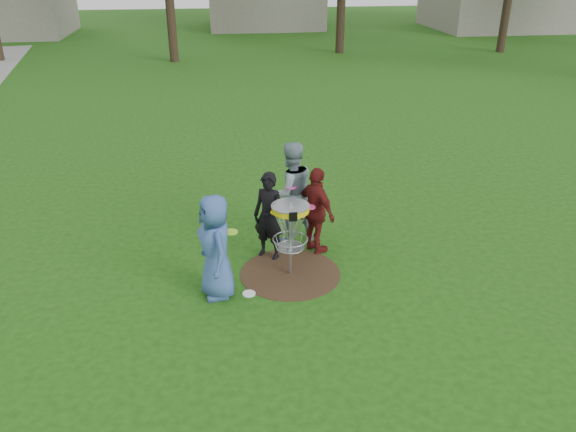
{
  "coord_description": "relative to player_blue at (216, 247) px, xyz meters",
  "views": [
    {
      "loc": [
        -1.21,
        -8.53,
        5.25
      ],
      "look_at": [
        0.0,
        0.3,
        1.0
      ],
      "focal_mm": 35.0,
      "sensor_mm": 36.0,
      "label": 1
    }
  ],
  "objects": [
    {
      "name": "dirt_patch",
      "position": [
        1.29,
        0.48,
        -0.89
      ],
      "size": [
        1.8,
        1.8,
        0.01
      ],
      "primitive_type": "cylinder",
      "color": "#47331E",
      "rests_on": "ground"
    },
    {
      "name": "player_grey",
      "position": [
        1.48,
        1.79,
        0.12
      ],
      "size": [
        1.16,
        1.02,
        2.03
      ],
      "primitive_type": "imported",
      "rotation": [
        0.0,
        0.0,
        3.44
      ],
      "color": "gray",
      "rests_on": "ground"
    },
    {
      "name": "player_maroon",
      "position": [
        1.89,
        1.24,
        -0.05
      ],
      "size": [
        0.82,
        1.07,
        1.69
      ],
      "primitive_type": "imported",
      "rotation": [
        0.0,
        0.0,
        2.05
      ],
      "color": "maroon",
      "rests_on": "ground"
    },
    {
      "name": "held_discs",
      "position": [
        1.13,
        0.88,
        0.2
      ],
      "size": [
        1.67,
        1.63,
        0.24
      ],
      "color": "#A0F11A",
      "rests_on": "ground"
    },
    {
      "name": "ground",
      "position": [
        1.29,
        0.48,
        -0.9
      ],
      "size": [
        100.0,
        100.0,
        0.0
      ],
      "primitive_type": "plane",
      "color": "#19470F",
      "rests_on": "ground"
    },
    {
      "name": "disc_golf_basket",
      "position": [
        1.29,
        0.48,
        0.12
      ],
      "size": [
        0.66,
        0.67,
        1.38
      ],
      "color": "#9EA0A5",
      "rests_on": "ground"
    },
    {
      "name": "disc_on_grass",
      "position": [
        0.51,
        -0.08,
        -0.89
      ],
      "size": [
        0.22,
        0.22,
        0.02
      ],
      "primitive_type": "cylinder",
      "color": "white",
      "rests_on": "ground"
    },
    {
      "name": "player_blue",
      "position": [
        0.0,
        0.0,
        0.0
      ],
      "size": [
        0.77,
        0.99,
        1.8
      ],
      "primitive_type": "imported",
      "rotation": [
        0.0,
        0.0,
        -1.32
      ],
      "color": "#375798",
      "rests_on": "ground"
    },
    {
      "name": "player_black",
      "position": [
        0.99,
        1.16,
        -0.06
      ],
      "size": [
        0.73,
        0.67,
        1.67
      ],
      "primitive_type": "imported",
      "rotation": [
        0.0,
        0.0,
        -0.58
      ],
      "color": "black",
      "rests_on": "ground"
    }
  ]
}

